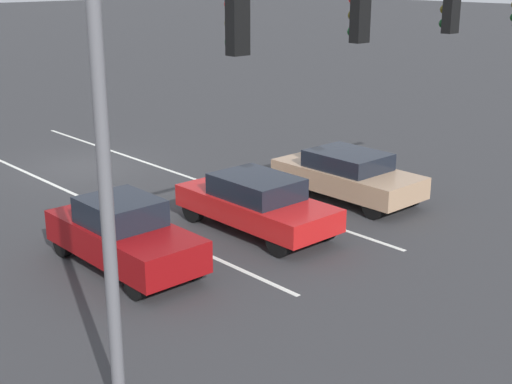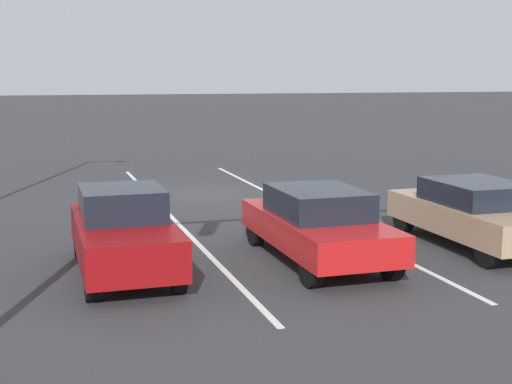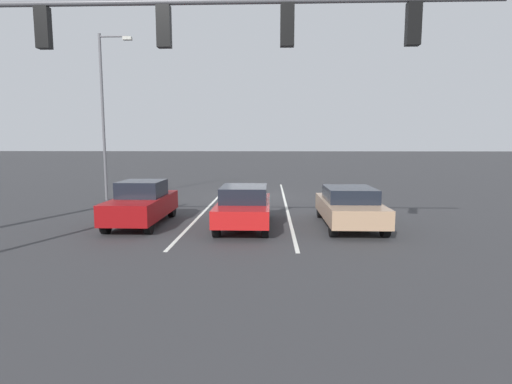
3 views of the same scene
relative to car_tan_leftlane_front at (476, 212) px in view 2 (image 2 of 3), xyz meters
The scene contains 6 objects.
ground_plane 9.30m from the car_tan_leftlane_front, 65.02° to the right, with size 240.00×240.00×0.00m, color #333335.
lane_stripe_left_divider 5.81m from the car_tan_leftlane_front, 68.84° to the right, with size 0.12×18.05×0.01m, color silver.
lane_stripe_center_divider 7.90m from the car_tan_leftlane_front, 43.09° to the right, with size 0.12×18.05×0.01m, color silver.
car_tan_leftlane_front is the anchor object (origin of this frame).
car_maroon_rightlane_front 7.58m from the car_tan_leftlane_front, ahead, with size 1.70×4.22×1.61m.
car_red_midlane_front 3.78m from the car_tan_leftlane_front, ahead, with size 1.82×4.51×1.47m.
Camera 2 is at (5.15, 21.49, 3.68)m, focal length 50.00 mm.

